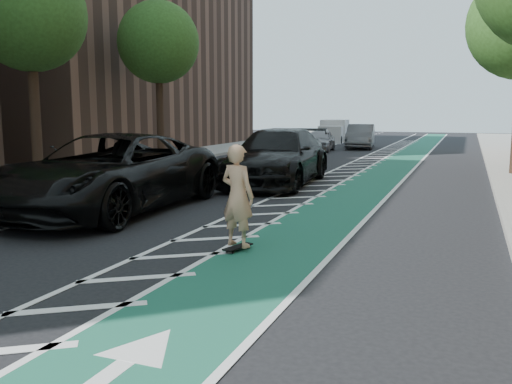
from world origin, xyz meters
The scene contains 19 objects.
ground centered at (0.00, 0.00, 0.00)m, with size 120.00×120.00×0.00m, color black.
bike_lane centered at (3.00, 10.00, 0.01)m, with size 2.00×90.00×0.01m, color #1A5B49.
buffer_strip centered at (1.50, 10.00, 0.01)m, with size 1.40×90.00×0.01m, color silver.
sidewalk_left centered at (-9.50, 10.00, 0.07)m, with size 5.00×90.00×0.15m, color gray.
curb_right centered at (7.05, 10.00, 0.08)m, with size 0.12×90.00×0.16m, color gray.
curb_left centered at (-7.05, 10.00, 0.08)m, with size 0.12×90.00×0.16m, color gray.
building_left_far centered at (-17.50, 24.00, 9.00)m, with size 14.00×22.00×18.00m, color brown.
tree_l_c centered at (-7.90, 8.00, 5.77)m, with size 4.20×4.20×7.90m.
tree_l_d centered at (-7.90, 16.00, 5.77)m, with size 4.20×4.20×7.90m.
skateboard centered at (2.30, 2.10, 0.08)m, with size 0.37×0.72×0.09m.
skateboarder centered at (2.30, 2.10, 1.04)m, with size 0.69×0.45×1.89m, color tan.
suv_near centered at (-2.36, 4.61, 1.00)m, with size 3.31×7.17×1.99m, color black.
suv_far centered at (-0.07, 11.13, 0.97)m, with size 2.71×6.66×1.93m, color black.
car_silver centered at (-2.58, 26.49, 0.69)m, with size 1.64×4.06×1.38m, color gray.
car_grey centered at (-0.68, 30.14, 0.82)m, with size 1.73×4.95×1.63m, color #58595D.
box_truck centered at (-3.99, 36.28, 0.83)m, with size 2.27×4.47×1.80m.
barrel_a centered at (-3.32, 3.07, 0.42)m, with size 0.65×0.65×0.88m.
barrel_b centered at (-3.60, 9.82, 0.42)m, with size 0.65×0.65×0.88m.
barrel_c centered at (-4.00, 19.00, 0.42)m, with size 0.65×0.65×0.88m.
Camera 1 is at (6.18, -6.87, 2.59)m, focal length 38.00 mm.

